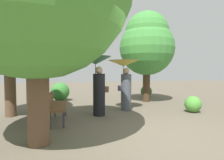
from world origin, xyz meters
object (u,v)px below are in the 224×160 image
(park_bench, at_px, (56,104))
(tree_near_right, at_px, (147,43))
(person_left, at_px, (97,75))
(person_right, at_px, (124,75))
(tree_mid_left, at_px, (9,31))

(park_bench, relative_size, tree_near_right, 0.35)
(tree_near_right, bearing_deg, park_bench, -146.62)
(tree_near_right, bearing_deg, person_left, -141.25)
(person_right, height_order, tree_mid_left, tree_mid_left)
(person_left, distance_m, person_right, 1.27)
(person_left, relative_size, person_right, 1.05)
(park_bench, bearing_deg, tree_mid_left, 56.91)
(person_right, height_order, tree_near_right, tree_near_right)
(tree_near_right, height_order, tree_mid_left, tree_near_right)
(person_left, xyz_separation_m, person_right, (1.13, 0.58, -0.02))
(person_right, bearing_deg, tree_near_right, -51.92)
(person_left, xyz_separation_m, tree_near_right, (2.74, 2.20, 1.42))
(person_left, xyz_separation_m, park_bench, (-1.30, -0.46, -0.84))
(tree_near_right, xyz_separation_m, tree_mid_left, (-5.50, -1.65, -0.02))
(park_bench, distance_m, tree_mid_left, 2.85)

